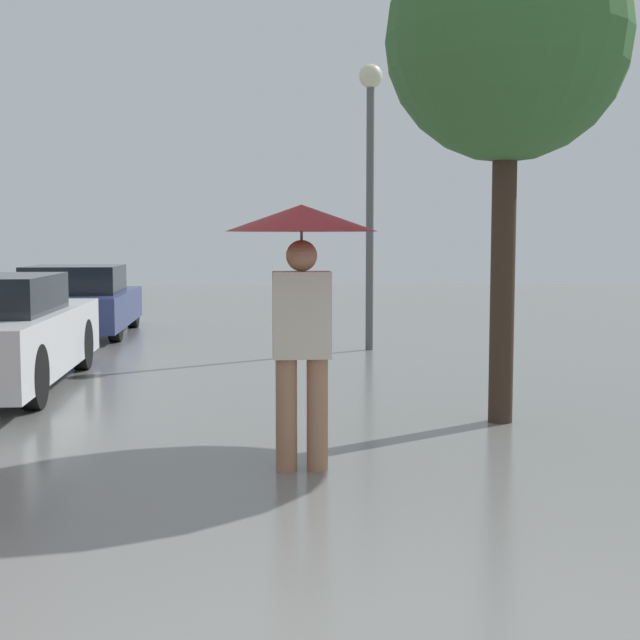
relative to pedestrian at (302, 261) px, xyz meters
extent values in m
cylinder|color=#9E7051|center=(-0.11, 0.00, -1.10)|extent=(0.15, 0.15, 0.82)
cylinder|color=#9E7051|center=(0.11, 0.00, -1.10)|extent=(0.15, 0.15, 0.82)
cube|color=beige|center=(0.00, 0.00, -0.38)|extent=(0.41, 0.24, 0.62)
sphere|color=#9E7051|center=(0.00, 0.00, 0.04)|extent=(0.22, 0.22, 0.22)
cylinder|color=#515456|center=(0.00, 0.00, -0.12)|extent=(0.02, 0.02, 0.65)
cone|color=maroon|center=(0.00, 0.00, 0.30)|extent=(1.08, 1.08, 0.19)
cylinder|color=black|center=(-2.46, 5.23, -1.19)|extent=(0.18, 0.64, 0.64)
cylinder|color=black|center=(-2.46, 2.54, -1.19)|extent=(0.18, 0.64, 0.64)
cube|color=navy|center=(-3.28, 9.49, -1.06)|extent=(1.80, 3.82, 0.57)
cube|color=black|center=(-3.28, 9.29, -0.54)|extent=(1.53, 1.72, 0.47)
cylinder|color=black|center=(-4.09, 10.67, -1.20)|extent=(0.18, 0.64, 0.64)
cylinder|color=black|center=(-2.47, 10.67, -1.20)|extent=(0.18, 0.64, 0.64)
cylinder|color=black|center=(-4.09, 8.30, -1.20)|extent=(0.18, 0.64, 0.64)
cylinder|color=black|center=(-2.47, 8.30, -1.20)|extent=(0.18, 0.64, 0.64)
cylinder|color=#38281E|center=(1.92, 1.55, -0.10)|extent=(0.22, 0.22, 2.83)
sphere|color=#386633|center=(1.92, 1.55, 1.91)|extent=(2.16, 2.16, 2.16)
cylinder|color=#515456|center=(1.49, 6.90, 0.46)|extent=(0.11, 0.11, 3.94)
sphere|color=beige|center=(1.49, 6.90, 2.53)|extent=(0.35, 0.35, 0.35)
camera|label=1|loc=(-0.43, -6.29, 0.16)|focal=50.00mm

